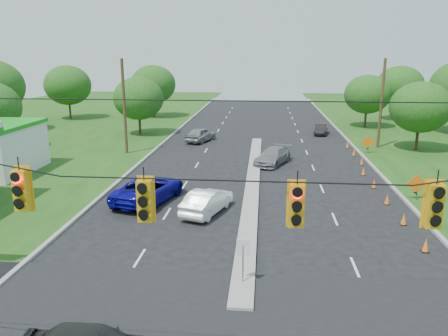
# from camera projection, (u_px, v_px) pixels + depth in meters

# --- Properties ---
(curb_left) EXTENTS (0.25, 110.00, 0.16)m
(curb_left) POSITION_uv_depth(u_px,v_px,m) (151.00, 154.00, 42.30)
(curb_left) COLOR gray
(curb_left) RESTS_ON ground
(curb_right) EXTENTS (0.25, 110.00, 0.16)m
(curb_right) POSITION_uv_depth(u_px,v_px,m) (364.00, 158.00, 40.51)
(curb_right) COLOR gray
(curb_right) RESTS_ON ground
(median) EXTENTS (1.00, 34.00, 0.18)m
(median) POSITION_uv_depth(u_px,v_px,m) (253.00, 183.00, 32.73)
(median) COLOR gray
(median) RESTS_ON ground
(median_sign) EXTENTS (0.55, 0.06, 2.05)m
(median_sign) POSITION_uv_depth(u_px,v_px,m) (243.00, 253.00, 17.91)
(median_sign) COLOR gray
(median_sign) RESTS_ON ground
(signal_span) EXTENTS (25.60, 0.32, 9.00)m
(signal_span) POSITION_uv_depth(u_px,v_px,m) (228.00, 247.00, 10.29)
(signal_span) COLOR #422D1C
(signal_span) RESTS_ON ground
(utility_pole_far_left) EXTENTS (0.28, 0.28, 9.00)m
(utility_pole_far_left) POSITION_uv_depth(u_px,v_px,m) (124.00, 107.00, 41.37)
(utility_pole_far_left) COLOR #422D1C
(utility_pole_far_left) RESTS_ON ground
(utility_pole_far_right) EXTENTS (0.28, 0.28, 9.00)m
(utility_pole_far_right) POSITION_uv_depth(u_px,v_px,m) (381.00, 104.00, 43.98)
(utility_pole_far_right) COLOR #422D1C
(utility_pole_far_right) RESTS_ON ground
(cone_2) EXTENTS (0.32, 0.32, 0.70)m
(cone_2) POSITION_uv_depth(u_px,v_px,m) (426.00, 245.00, 21.27)
(cone_2) COLOR orange
(cone_2) RESTS_ON ground
(cone_3) EXTENTS (0.32, 0.32, 0.70)m
(cone_3) POSITION_uv_depth(u_px,v_px,m) (404.00, 219.00, 24.65)
(cone_3) COLOR orange
(cone_3) RESTS_ON ground
(cone_4) EXTENTS (0.32, 0.32, 0.70)m
(cone_4) POSITION_uv_depth(u_px,v_px,m) (387.00, 199.00, 28.02)
(cone_4) COLOR orange
(cone_4) RESTS_ON ground
(cone_5) EXTENTS (0.32, 0.32, 0.70)m
(cone_5) POSITION_uv_depth(u_px,v_px,m) (374.00, 184.00, 31.39)
(cone_5) COLOR orange
(cone_5) RESTS_ON ground
(cone_6) EXTENTS (0.32, 0.32, 0.70)m
(cone_6) POSITION_uv_depth(u_px,v_px,m) (364.00, 171.00, 34.76)
(cone_6) COLOR orange
(cone_6) RESTS_ON ground
(cone_7) EXTENTS (0.32, 0.32, 0.70)m
(cone_7) POSITION_uv_depth(u_px,v_px,m) (362.00, 161.00, 38.08)
(cone_7) COLOR orange
(cone_7) RESTS_ON ground
(cone_8) EXTENTS (0.32, 0.32, 0.70)m
(cone_8) POSITION_uv_depth(u_px,v_px,m) (354.00, 152.00, 41.45)
(cone_8) COLOR orange
(cone_8) RESTS_ON ground
(cone_9) EXTENTS (0.32, 0.32, 0.70)m
(cone_9) POSITION_uv_depth(u_px,v_px,m) (347.00, 145.00, 44.82)
(cone_9) COLOR orange
(cone_9) RESTS_ON ground
(work_sign_1) EXTENTS (1.27, 0.58, 1.37)m
(work_sign_1) POSITION_uv_depth(u_px,v_px,m) (416.00, 184.00, 28.61)
(work_sign_1) COLOR black
(work_sign_1) RESTS_ON ground
(work_sign_2) EXTENTS (1.27, 0.58, 1.37)m
(work_sign_2) POSITION_uv_depth(u_px,v_px,m) (368.00, 143.00, 42.10)
(work_sign_2) COLOR black
(work_sign_2) RESTS_ON ground
(tree_4) EXTENTS (6.72, 6.72, 7.84)m
(tree_4) POSITION_uv_depth(u_px,v_px,m) (68.00, 85.00, 63.82)
(tree_4) COLOR black
(tree_4) RESTS_ON ground
(tree_5) EXTENTS (5.88, 5.88, 6.86)m
(tree_5) POSITION_uv_depth(u_px,v_px,m) (139.00, 98.00, 51.18)
(tree_5) COLOR black
(tree_5) RESTS_ON ground
(tree_6) EXTENTS (6.72, 6.72, 7.84)m
(tree_6) POSITION_uv_depth(u_px,v_px,m) (153.00, 84.00, 65.65)
(tree_6) COLOR black
(tree_6) RESTS_ON ground
(tree_9) EXTENTS (5.88, 5.88, 6.86)m
(tree_9) POSITION_uv_depth(u_px,v_px,m) (420.00, 107.00, 42.74)
(tree_9) COLOR black
(tree_9) RESTS_ON ground
(tree_11) EXTENTS (6.72, 6.72, 7.84)m
(tree_11) POSITION_uv_depth(u_px,v_px,m) (400.00, 86.00, 62.47)
(tree_11) COLOR black
(tree_11) RESTS_ON ground
(tree_12) EXTENTS (5.88, 5.88, 6.86)m
(tree_12) POSITION_uv_depth(u_px,v_px,m) (367.00, 94.00, 56.41)
(tree_12) COLOR black
(tree_12) RESTS_ON ground
(white_sedan) EXTENTS (2.90, 4.78, 1.49)m
(white_sedan) POSITION_uv_depth(u_px,v_px,m) (207.00, 201.00, 26.43)
(white_sedan) COLOR white
(white_sedan) RESTS_ON ground
(blue_pickup) EXTENTS (4.21, 6.57, 1.69)m
(blue_pickup) POSITION_uv_depth(u_px,v_px,m) (149.00, 189.00, 28.51)
(blue_pickup) COLOR #0D0892
(blue_pickup) RESTS_ON ground
(silver_car_far) EXTENTS (3.77, 5.33, 1.43)m
(silver_car_far) POSITION_uv_depth(u_px,v_px,m) (273.00, 156.00, 38.18)
(silver_car_far) COLOR gray
(silver_car_far) RESTS_ON ground
(silver_car_oncoming) EXTENTS (3.34, 4.97, 1.57)m
(silver_car_oncoming) POSITION_uv_depth(u_px,v_px,m) (201.00, 135.00, 48.10)
(silver_car_oncoming) COLOR gray
(silver_car_oncoming) RESTS_ON ground
(dark_car_receding) EXTENTS (2.10, 4.04, 1.27)m
(dark_car_receding) POSITION_uv_depth(u_px,v_px,m) (321.00, 129.00, 52.49)
(dark_car_receding) COLOR black
(dark_car_receding) RESTS_ON ground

